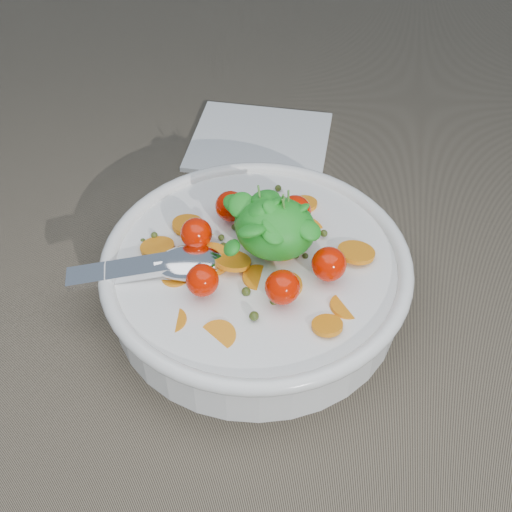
# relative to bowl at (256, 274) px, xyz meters

# --- Properties ---
(ground) EXTENTS (6.00, 6.00, 0.00)m
(ground) POSITION_rel_bowl_xyz_m (-0.02, 0.00, -0.03)
(ground) COLOR #706450
(ground) RESTS_ON ground
(bowl) EXTENTS (0.27, 0.25, 0.11)m
(bowl) POSITION_rel_bowl_xyz_m (0.00, 0.00, 0.00)
(bowl) COLOR white
(bowl) RESTS_ON ground
(napkin) EXTENTS (0.15, 0.13, 0.01)m
(napkin) POSITION_rel_bowl_xyz_m (-0.04, 0.22, -0.03)
(napkin) COLOR white
(napkin) RESTS_ON ground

